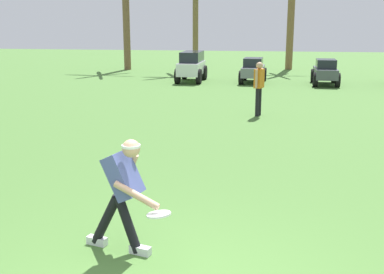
{
  "coord_description": "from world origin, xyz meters",
  "views": [
    {
      "loc": [
        0.87,
        -4.24,
        2.73
      ],
      "look_at": [
        -0.25,
        3.17,
        0.9
      ],
      "focal_mm": 45.0,
      "sensor_mm": 36.0,
      "label": 1
    }
  ],
  "objects_px": {
    "frisbee_thrower": "(123,189)",
    "parked_car_slot_b": "(253,70)",
    "parked_car_slot_c": "(325,72)",
    "teammate_near_sideline": "(259,84)",
    "palm_tree_right_of_centre": "(292,0)",
    "parked_car_slot_a": "(192,65)",
    "palm_tree_far_left": "(126,4)",
    "frisbee_in_flight": "(159,214)"
  },
  "relations": [
    {
      "from": "parked_car_slot_a",
      "to": "parked_car_slot_c",
      "type": "distance_m",
      "value": 5.88
    },
    {
      "from": "parked_car_slot_b",
      "to": "frisbee_thrower",
      "type": "bearing_deg",
      "value": -93.74
    },
    {
      "from": "palm_tree_far_left",
      "to": "palm_tree_right_of_centre",
      "type": "height_order",
      "value": "palm_tree_right_of_centre"
    },
    {
      "from": "frisbee_thrower",
      "to": "palm_tree_right_of_centre",
      "type": "bearing_deg",
      "value": 82.72
    },
    {
      "from": "teammate_near_sideline",
      "to": "parked_car_slot_b",
      "type": "xyz_separation_m",
      "value": [
        -0.36,
        7.7,
        -0.38
      ]
    },
    {
      "from": "frisbee_thrower",
      "to": "parked_car_slot_b",
      "type": "xyz_separation_m",
      "value": [
        1.08,
        16.5,
        -0.23
      ]
    },
    {
      "from": "frisbee_thrower",
      "to": "parked_car_slot_b",
      "type": "bearing_deg",
      "value": 86.26
    },
    {
      "from": "parked_car_slot_b",
      "to": "palm_tree_right_of_centre",
      "type": "distance_m",
      "value": 7.32
    },
    {
      "from": "frisbee_in_flight",
      "to": "palm_tree_far_left",
      "type": "xyz_separation_m",
      "value": [
        -6.57,
        21.65,
        2.93
      ]
    },
    {
      "from": "frisbee_thrower",
      "to": "palm_tree_far_left",
      "type": "distance_m",
      "value": 22.33
    },
    {
      "from": "frisbee_in_flight",
      "to": "parked_car_slot_a",
      "type": "xyz_separation_m",
      "value": [
        -2.2,
        16.87,
        0.07
      ]
    },
    {
      "from": "parked_car_slot_a",
      "to": "palm_tree_far_left",
      "type": "bearing_deg",
      "value": 132.45
    },
    {
      "from": "parked_car_slot_a",
      "to": "palm_tree_far_left",
      "type": "distance_m",
      "value": 7.08
    },
    {
      "from": "palm_tree_right_of_centre",
      "to": "parked_car_slot_a",
      "type": "bearing_deg",
      "value": -126.3
    },
    {
      "from": "frisbee_thrower",
      "to": "parked_car_slot_a",
      "type": "bearing_deg",
      "value": 95.87
    },
    {
      "from": "teammate_near_sideline",
      "to": "frisbee_in_flight",
      "type": "bearing_deg",
      "value": -95.88
    },
    {
      "from": "parked_car_slot_c",
      "to": "frisbee_in_flight",
      "type": "bearing_deg",
      "value": -102.5
    },
    {
      "from": "frisbee_thrower",
      "to": "teammate_near_sideline",
      "type": "bearing_deg",
      "value": 80.68
    },
    {
      "from": "parked_car_slot_b",
      "to": "palm_tree_far_left",
      "type": "distance_m",
      "value": 9.13
    },
    {
      "from": "parked_car_slot_a",
      "to": "parked_car_slot_b",
      "type": "height_order",
      "value": "parked_car_slot_a"
    },
    {
      "from": "frisbee_thrower",
      "to": "parked_car_slot_c",
      "type": "height_order",
      "value": "frisbee_thrower"
    },
    {
      "from": "parked_car_slot_a",
      "to": "palm_tree_right_of_centre",
      "type": "xyz_separation_m",
      "value": [
        4.61,
        6.28,
        3.09
      ]
    },
    {
      "from": "parked_car_slot_c",
      "to": "parked_car_slot_b",
      "type": "bearing_deg",
      "value": 174.46
    },
    {
      "from": "parked_car_slot_c",
      "to": "palm_tree_far_left",
      "type": "distance_m",
      "value": 11.83
    },
    {
      "from": "frisbee_in_flight",
      "to": "palm_tree_right_of_centre",
      "type": "distance_m",
      "value": 23.49
    },
    {
      "from": "palm_tree_far_left",
      "to": "parked_car_slot_b",
      "type": "bearing_deg",
      "value": -33.89
    },
    {
      "from": "palm_tree_right_of_centre",
      "to": "parked_car_slot_b",
      "type": "bearing_deg",
      "value": -106.21
    },
    {
      "from": "parked_car_slot_b",
      "to": "parked_car_slot_c",
      "type": "distance_m",
      "value": 3.11
    },
    {
      "from": "parked_car_slot_c",
      "to": "teammate_near_sideline",
      "type": "bearing_deg",
      "value": -110.23
    },
    {
      "from": "teammate_near_sideline",
      "to": "palm_tree_far_left",
      "type": "relative_size",
      "value": 0.25
    },
    {
      "from": "frisbee_in_flight",
      "to": "teammate_near_sideline",
      "type": "relative_size",
      "value": 0.24
    },
    {
      "from": "frisbee_thrower",
      "to": "palm_tree_right_of_centre",
      "type": "xyz_separation_m",
      "value": [
        2.91,
        22.81,
        3.02
      ]
    },
    {
      "from": "frisbee_in_flight",
      "to": "parked_car_slot_a",
      "type": "height_order",
      "value": "parked_car_slot_a"
    },
    {
      "from": "palm_tree_far_left",
      "to": "teammate_near_sideline",
      "type": "bearing_deg",
      "value": -59.0
    },
    {
      "from": "teammate_near_sideline",
      "to": "palm_tree_right_of_centre",
      "type": "xyz_separation_m",
      "value": [
        1.47,
        14.01,
        2.87
      ]
    },
    {
      "from": "teammate_near_sideline",
      "to": "palm_tree_far_left",
      "type": "height_order",
      "value": "palm_tree_far_left"
    },
    {
      "from": "teammate_near_sideline",
      "to": "parked_car_slot_b",
      "type": "bearing_deg",
      "value": 92.71
    },
    {
      "from": "palm_tree_right_of_centre",
      "to": "palm_tree_far_left",
      "type": "bearing_deg",
      "value": -170.53
    },
    {
      "from": "parked_car_slot_a",
      "to": "parked_car_slot_b",
      "type": "xyz_separation_m",
      "value": [
        2.78,
        -0.02,
        -0.16
      ]
    },
    {
      "from": "parked_car_slot_c",
      "to": "palm_tree_right_of_centre",
      "type": "relative_size",
      "value": 0.33
    },
    {
      "from": "parked_car_slot_a",
      "to": "parked_car_slot_c",
      "type": "bearing_deg",
      "value": -3.16
    },
    {
      "from": "parked_car_slot_a",
      "to": "parked_car_slot_c",
      "type": "xyz_separation_m",
      "value": [
        5.87,
        -0.32,
        -0.16
      ]
    }
  ]
}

